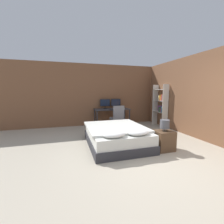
{
  "coord_description": "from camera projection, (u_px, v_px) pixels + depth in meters",
  "views": [
    {
      "loc": [
        -1.85,
        -2.52,
        1.52
      ],
      "look_at": [
        -0.28,
        2.77,
        0.75
      ],
      "focal_mm": 24.0,
      "sensor_mm": 36.0,
      "label": 1
    }
  ],
  "objects": [
    {
      "name": "ground_plane",
      "position": [
        163.0,
        165.0,
        3.12
      ],
      "size": [
        20.0,
        20.0,
        0.0
      ],
      "primitive_type": "plane",
      "color": "#B2A893"
    },
    {
      "name": "wall_back",
      "position": [
        109.0,
        95.0,
        6.87
      ],
      "size": [
        12.0,
        0.06,
        2.7
      ],
      "color": "brown",
      "rests_on": "ground_plane"
    },
    {
      "name": "wall_side_right",
      "position": [
        193.0,
        96.0,
        4.96
      ],
      "size": [
        0.06,
        12.0,
        2.7
      ],
      "color": "brown",
      "rests_on": "ground_plane"
    },
    {
      "name": "bed",
      "position": [
        116.0,
        136.0,
        4.25
      ],
      "size": [
        1.59,
        2.0,
        0.6
      ],
      "color": "#2D2D33",
      "rests_on": "ground_plane"
    },
    {
      "name": "nightstand",
      "position": [
        164.0,
        140.0,
        3.87
      ],
      "size": [
        0.46,
        0.4,
        0.51
      ],
      "color": "brown",
      "rests_on": "ground_plane"
    },
    {
      "name": "bedside_lamp",
      "position": [
        165.0,
        124.0,
        3.81
      ],
      "size": [
        0.23,
        0.23,
        0.29
      ],
      "color": "gray",
      "rests_on": "nightstand"
    },
    {
      "name": "desk",
      "position": [
        112.0,
        111.0,
        6.58
      ],
      "size": [
        1.54,
        0.66,
        0.75
      ],
      "color": "#38383D",
      "rests_on": "ground_plane"
    },
    {
      "name": "monitor_left",
      "position": [
        105.0,
        103.0,
        6.68
      ],
      "size": [
        0.45,
        0.16,
        0.42
      ],
      "color": "black",
      "rests_on": "desk"
    },
    {
      "name": "monitor_right",
      "position": [
        116.0,
        103.0,
        6.82
      ],
      "size": [
        0.45,
        0.16,
        0.42
      ],
      "color": "black",
      "rests_on": "desk"
    },
    {
      "name": "keyboard",
      "position": [
        113.0,
        109.0,
        6.35
      ],
      "size": [
        0.39,
        0.13,
        0.02
      ],
      "color": "black",
      "rests_on": "desk"
    },
    {
      "name": "computer_mouse",
      "position": [
        120.0,
        109.0,
        6.43
      ],
      "size": [
        0.07,
        0.05,
        0.04
      ],
      "color": "black",
      "rests_on": "desk"
    },
    {
      "name": "office_chair",
      "position": [
        117.0,
        120.0,
        5.93
      ],
      "size": [
        0.52,
        0.52,
        0.97
      ],
      "color": "black",
      "rests_on": "ground_plane"
    },
    {
      "name": "bookshelf",
      "position": [
        161.0,
        104.0,
        6.36
      ],
      "size": [
        0.27,
        0.76,
        1.8
      ],
      "color": "beige",
      "rests_on": "ground_plane"
    }
  ]
}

